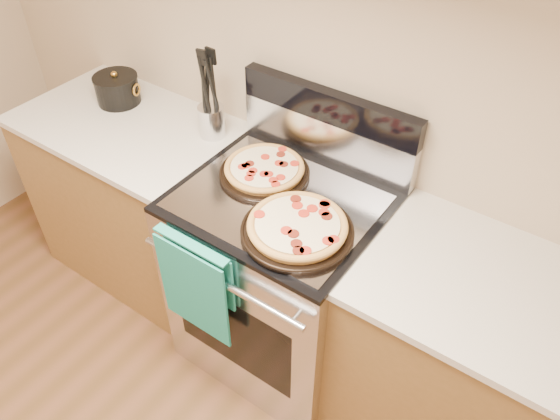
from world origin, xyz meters
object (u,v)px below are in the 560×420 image
Objects in this scene: utensil_crock at (212,121)px; saucepan at (118,90)px; pepperoni_pizza_front at (297,228)px; range_body at (282,281)px; pepperoni_pizza_back at (265,170)px.

utensil_crock reaches higher than saucepan.
pepperoni_pizza_front is 1.95× the size of saucepan.
range_body is 0.75m from utensil_crock.
pepperoni_pizza_back is 1.75× the size of saucepan.
range_body is 2.59× the size of pepperoni_pizza_back.
range_body is 4.55× the size of saucepan.
saucepan is at bearing 167.08° from pepperoni_pizza_front.
utensil_crock is at bearing 159.85° from range_body.
utensil_crock is at bearing 154.28° from pepperoni_pizza_front.
saucepan reaches higher than pepperoni_pizza_front.
utensil_crock is (-0.49, 0.18, 0.53)m from range_body.
pepperoni_pizza_front is (0.29, -0.20, 0.00)m from pepperoni_pizza_back.
range_body is 1.16m from saucepan.
pepperoni_pizza_back reaches higher than range_body.
pepperoni_pizza_front is at bearing -34.81° from pepperoni_pizza_back.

